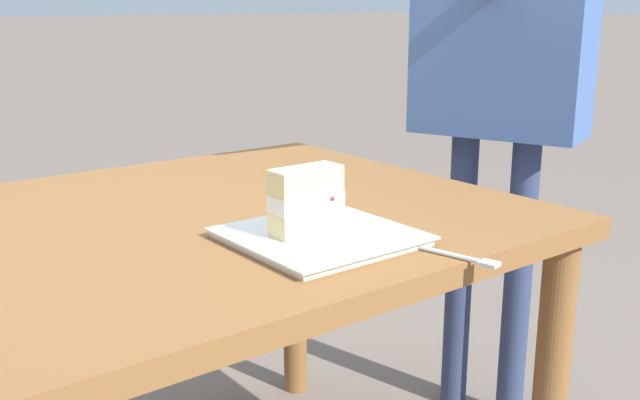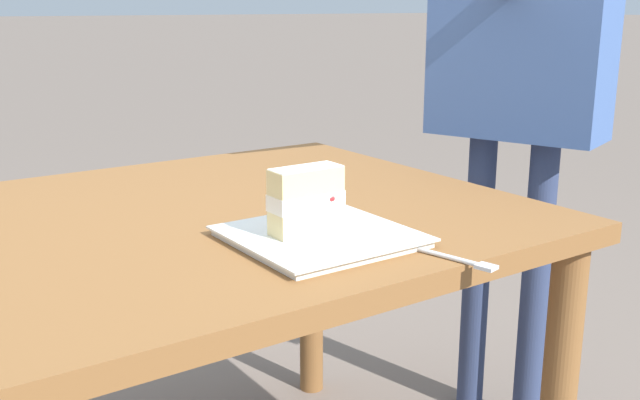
{
  "view_description": "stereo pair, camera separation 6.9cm",
  "coord_description": "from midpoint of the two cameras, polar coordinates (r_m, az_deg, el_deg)",
  "views": [
    {
      "loc": [
        -0.65,
        -1.23,
        1.14
      ],
      "look_at": [
        0.09,
        -0.28,
        0.82
      ],
      "focal_mm": 41.72,
      "sensor_mm": 36.0,
      "label": 1
    },
    {
      "loc": [
        -0.6,
        -1.27,
        1.14
      ],
      "look_at": [
        0.09,
        -0.28,
        0.82
      ],
      "focal_mm": 41.72,
      "sensor_mm": 36.0,
      "label": 2
    }
  ],
  "objects": [
    {
      "name": "patio_table",
      "position": [
        1.48,
        -10.65,
        -4.96
      ],
      "size": [
        1.22,
        1.0,
        0.75
      ],
      "color": "brown",
      "rests_on": "ground"
    },
    {
      "name": "dessert_plate",
      "position": [
        1.26,
        -1.56,
        -2.84
      ],
      "size": [
        0.29,
        0.29,
        0.02
      ],
      "color": "white",
      "rests_on": "patio_table"
    },
    {
      "name": "diner_person",
      "position": [
        1.98,
        12.82,
        12.35
      ],
      "size": [
        0.61,
        0.47,
        1.6
      ],
      "color": "navy",
      "rests_on": "ground"
    },
    {
      "name": "dessert_fork",
      "position": [
        1.19,
        8.78,
        -4.28
      ],
      "size": [
        0.05,
        0.17,
        0.01
      ],
      "color": "silver",
      "rests_on": "patio_table"
    },
    {
      "name": "cake_slice",
      "position": [
        1.24,
        -2.67,
        -0.04
      ],
      "size": [
        0.13,
        0.06,
        0.11
      ],
      "color": "#EAD18C",
      "rests_on": "dessert_plate"
    }
  ]
}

